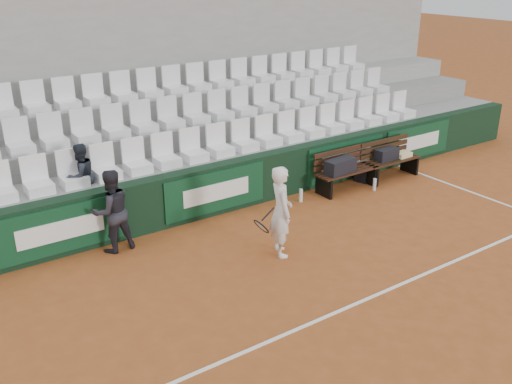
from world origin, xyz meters
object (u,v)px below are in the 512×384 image
at_px(water_bottle_near, 301,195).
at_px(bench_left, 347,180).
at_px(sports_bag_ground, 365,173).
at_px(ball_kid, 112,211).
at_px(tennis_player, 281,211).
at_px(spectator_c, 78,152).
at_px(sports_bag_left, 340,166).
at_px(sports_bag_right, 387,154).
at_px(water_bottle_far, 375,185).
at_px(bench_right, 390,169).

bearing_deg(water_bottle_near, bench_left, -1.91).
distance_m(sports_bag_ground, water_bottle_near, 2.02).
bearing_deg(ball_kid, tennis_player, 138.98).
bearing_deg(spectator_c, sports_bag_left, 147.46).
relative_size(sports_bag_ground, water_bottle_near, 1.78).
bearing_deg(tennis_player, water_bottle_near, 42.62).
relative_size(bench_left, sports_bag_right, 2.65).
bearing_deg(water_bottle_near, ball_kid, 177.67).
bearing_deg(water_bottle_far, tennis_player, -161.41).
relative_size(bench_left, sports_bag_ground, 3.03).
distance_m(sports_bag_ground, ball_kid, 6.04).
relative_size(sports_bag_right, spectator_c, 0.48).
bearing_deg(sports_bag_ground, bench_left, -164.90).
distance_m(water_bottle_near, water_bottle_far, 1.77).
relative_size(water_bottle_near, spectator_c, 0.24).
bearing_deg(tennis_player, sports_bag_ground, 25.06).
bearing_deg(sports_bag_right, sports_bag_ground, 157.76).
bearing_deg(spectator_c, ball_kid, 81.04).
bearing_deg(bench_left, water_bottle_near, 178.09).
relative_size(bench_left, sports_bag_left, 2.09).
distance_m(bench_right, spectator_c, 6.98).
relative_size(bench_right, ball_kid, 1.02).
xyz_separation_m(water_bottle_near, tennis_player, (-1.71, -1.58, 0.65)).
height_order(bench_left, ball_kid, ball_kid).
relative_size(water_bottle_near, water_bottle_far, 1.02).
relative_size(sports_bag_left, ball_kid, 0.49).
bearing_deg(bench_left, ball_kid, 177.77).
xyz_separation_m(sports_bag_right, tennis_player, (-4.18, -1.56, 0.21)).
relative_size(bench_left, water_bottle_far, 5.49).
relative_size(water_bottle_far, ball_kid, 0.19).
xyz_separation_m(bench_right, sports_bag_left, (-1.57, 0.00, 0.38)).
bearing_deg(water_bottle_near, sports_bag_right, -0.38).
bearing_deg(tennis_player, water_bottle_far, 18.59).
height_order(sports_bag_right, sports_bag_ground, sports_bag_right).
bearing_deg(sports_bag_left, bench_right, -0.05).
bearing_deg(bench_right, bench_left, 178.98).
bearing_deg(bench_right, sports_bag_right, 156.12).
relative_size(bench_left, bench_right, 1.00).
xyz_separation_m(sports_bag_left, spectator_c, (-5.18, 1.10, 0.98)).
relative_size(bench_left, spectator_c, 1.28).
bearing_deg(sports_bag_left, water_bottle_near, 176.38).
distance_m(tennis_player, ball_kid, 2.87).
height_order(sports_bag_right, ball_kid, ball_kid).
bearing_deg(water_bottle_far, sports_bag_right, 28.37).
height_order(bench_right, ball_kid, ball_kid).
xyz_separation_m(bench_right, sports_bag_ground, (-0.56, 0.23, -0.07)).
distance_m(bench_left, sports_bag_ground, 0.81).
height_order(sports_bag_right, water_bottle_near, sports_bag_right).
bearing_deg(sports_bag_left, tennis_player, -150.94).
bearing_deg(sports_bag_right, water_bottle_far, -151.63).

